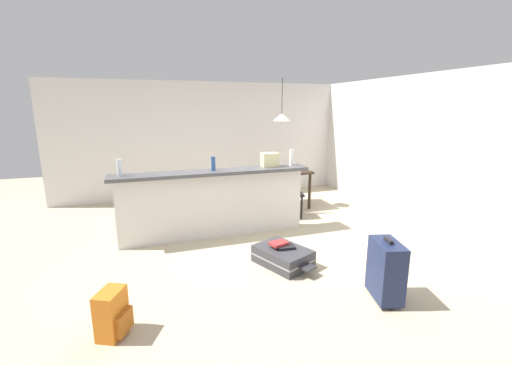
{
  "coord_description": "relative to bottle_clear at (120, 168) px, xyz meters",
  "views": [
    {
      "loc": [
        -1.42,
        -4.39,
        1.96
      ],
      "look_at": [
        0.28,
        0.62,
        0.76
      ],
      "focal_mm": 23.57,
      "sensor_mm": 36.0,
      "label": 1
    }
  ],
  "objects": [
    {
      "name": "suitcase_flat_charcoal",
      "position": [
        1.91,
        -1.26,
        -1.04
      ],
      "size": [
        0.72,
        0.89,
        0.22
      ],
      "color": "#38383D",
      "rests_on": "ground_plane"
    },
    {
      "name": "bottle_blue",
      "position": [
        1.3,
        -0.02,
        -0.01
      ],
      "size": [
        0.06,
        0.06,
        0.21
      ],
      "primitive_type": "cylinder",
      "color": "#284C89",
      "rests_on": "bar_countertop"
    },
    {
      "name": "bottle_white",
      "position": [
        2.58,
        0.01,
        0.01
      ],
      "size": [
        0.07,
        0.07,
        0.26
      ],
      "primitive_type": "cylinder",
      "color": "silver",
      "rests_on": "bar_countertop"
    },
    {
      "name": "backpack_orange",
      "position": [
        -0.03,
        -2.03,
        -0.95
      ],
      "size": [
        0.32,
        0.33,
        0.42
      ],
      "color": "orange",
      "rests_on": "ground_plane"
    },
    {
      "name": "suitcase_upright_navy",
      "position": [
        2.59,
        -2.33,
        -0.82
      ],
      "size": [
        0.35,
        0.49,
        0.67
      ],
      "color": "#1E284C",
      "rests_on": "ground_plane"
    },
    {
      "name": "wall_back",
      "position": [
        1.74,
        2.56,
        0.1
      ],
      "size": [
        6.6,
        0.1,
        2.5
      ],
      "primitive_type": "cube",
      "color": "silver",
      "rests_on": "ground_plane"
    },
    {
      "name": "bar_countertop",
      "position": [
        1.29,
        -0.02,
        -0.14
      ],
      "size": [
        2.96,
        0.4,
        0.05
      ],
      "primitive_type": "cube",
      "color": "#4C4C51",
      "rests_on": "partition_half_wall"
    },
    {
      "name": "grocery_bag",
      "position": [
        2.22,
        0.04,
        -0.01
      ],
      "size": [
        0.26,
        0.18,
        0.22
      ],
      "primitive_type": "cube",
      "color": "beige",
      "rests_on": "bar_countertop"
    },
    {
      "name": "book_stack",
      "position": [
        1.9,
        -1.23,
        -0.9
      ],
      "size": [
        0.32,
        0.25,
        0.07
      ],
      "color": "black",
      "rests_on": "suitcase_flat_charcoal"
    },
    {
      "name": "partition_half_wall",
      "position": [
        1.29,
        -0.02,
        -0.66
      ],
      "size": [
        2.8,
        0.2,
        0.98
      ],
      "primitive_type": "cube",
      "color": "silver",
      "rests_on": "ground_plane"
    },
    {
      "name": "pendant_lamp",
      "position": [
        2.91,
        1.2,
        0.62
      ],
      "size": [
        0.34,
        0.34,
        0.85
      ],
      "color": "black"
    },
    {
      "name": "bottle_clear",
      "position": [
        0.0,
        0.0,
        0.0
      ],
      "size": [
        0.07,
        0.07,
        0.23
      ],
      "primitive_type": "cylinder",
      "color": "silver",
      "rests_on": "bar_countertop"
    },
    {
      "name": "dining_table",
      "position": [
        2.87,
        1.15,
        -0.5
      ],
      "size": [
        1.1,
        0.8,
        0.74
      ],
      "color": "#332319",
      "rests_on": "ground_plane"
    },
    {
      "name": "ground_plane",
      "position": [
        1.74,
        -0.49,
        -1.17
      ],
      "size": [
        13.0,
        13.0,
        0.05
      ],
      "primitive_type": "cube",
      "color": "#BCAD8E"
    },
    {
      "name": "dining_chair_near_partition",
      "position": [
        2.81,
        0.55,
        -0.63
      ],
      "size": [
        0.46,
        0.46,
        0.93
      ],
      "color": "black",
      "rests_on": "ground_plane"
    },
    {
      "name": "wall_right",
      "position": [
        4.79,
        -0.19,
        0.1
      ],
      "size": [
        0.1,
        6.0,
        2.5
      ],
      "primitive_type": "cube",
      "color": "silver",
      "rests_on": "ground_plane"
    }
  ]
}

